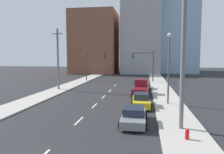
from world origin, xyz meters
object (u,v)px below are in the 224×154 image
at_px(utility_pole_right_near, 183,54).
at_px(street_lamp, 169,63).
at_px(sedan_gray, 134,116).
at_px(pickup_truck_maroon, 141,89).
at_px(sedan_brown, 142,85).
at_px(traffic_signal_right, 147,62).
at_px(fire_hydrant, 187,135).
at_px(utility_pole_left_mid, 58,59).
at_px(traffic_signal_left, 92,62).
at_px(sedan_yellow, 141,101).

bearing_deg(utility_pole_right_near, street_lamp, 90.64).
distance_m(sedan_gray, pickup_truck_maroon, 13.11).
xyz_separation_m(sedan_gray, sedan_brown, (0.45, 18.64, 0.05)).
xyz_separation_m(traffic_signal_right, fire_hydrant, (2.35, -32.16, -3.80)).
xyz_separation_m(utility_pole_right_near, pickup_truck_maroon, (-3.23, 14.12, -4.72)).
bearing_deg(pickup_truck_maroon, utility_pole_left_mid, 170.51).
height_order(traffic_signal_left, traffic_signal_right, same).
relative_size(utility_pole_left_mid, fire_hydrant, 11.71).
height_order(traffic_signal_left, sedan_yellow, traffic_signal_left).
bearing_deg(utility_pole_right_near, sedan_yellow, 113.40).
height_order(traffic_signal_left, sedan_gray, traffic_signal_left).
relative_size(sedan_gray, pickup_truck_maroon, 0.86).
distance_m(traffic_signal_right, street_lamp, 21.54).
bearing_deg(sedan_brown, pickup_truck_maroon, -89.09).
height_order(sedan_yellow, sedan_brown, sedan_brown).
height_order(sedan_gray, pickup_truck_maroon, pickup_truck_maroon).
bearing_deg(pickup_truck_maroon, traffic_signal_left, 127.56).
distance_m(traffic_signal_left, traffic_signal_right, 11.93).
bearing_deg(pickup_truck_maroon, utility_pole_right_near, -74.27).
height_order(traffic_signal_right, utility_pole_right_near, utility_pole_right_near).
xyz_separation_m(utility_pole_left_mid, fire_hydrant, (16.60, -19.19, -4.61)).
bearing_deg(fire_hydrant, sedan_yellow, 108.64).
bearing_deg(sedan_yellow, street_lamp, 23.33).
bearing_deg(pickup_truck_maroon, street_lamp, -57.67).
relative_size(street_lamp, sedan_gray, 1.70).
bearing_deg(utility_pole_left_mid, pickup_truck_maroon, -12.33).
relative_size(traffic_signal_left, sedan_yellow, 1.42).
xyz_separation_m(traffic_signal_right, sedan_gray, (-1.23, -28.99, -3.58)).
distance_m(traffic_signal_left, sedan_gray, 31.10).
height_order(utility_pole_left_mid, sedan_yellow, utility_pole_left_mid).
xyz_separation_m(traffic_signal_left, utility_pole_right_near, (14.23, -30.00, 1.39)).
relative_size(traffic_signal_left, street_lamp, 0.81).
bearing_deg(street_lamp, sedan_yellow, -153.78).
bearing_deg(sedan_gray, fire_hydrant, -41.40).
distance_m(sedan_gray, sedan_brown, 18.65).
distance_m(utility_pole_right_near, fire_hydrant, 5.62).
bearing_deg(sedan_gray, traffic_signal_left, 110.42).
bearing_deg(utility_pole_right_near, pickup_truck_maroon, 102.88).
distance_m(traffic_signal_left, utility_pole_left_mid, 13.20).
bearing_deg(sedan_brown, traffic_signal_right, 88.09).
bearing_deg(traffic_signal_right, sedan_gray, -92.43).
relative_size(traffic_signal_right, pickup_truck_maroon, 1.19).
height_order(traffic_signal_right, fire_hydrant, traffic_signal_right).
distance_m(street_lamp, sedan_gray, 9.23).
bearing_deg(street_lamp, sedan_gray, -114.43).
xyz_separation_m(traffic_signal_left, sedan_brown, (11.15, -10.35, -3.53)).
bearing_deg(fire_hydrant, sedan_gray, 138.45).
bearing_deg(sedan_brown, sedan_yellow, -87.55).
bearing_deg(sedan_brown, utility_pole_right_near, -78.66).
relative_size(utility_pole_right_near, pickup_truck_maroon, 2.00).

